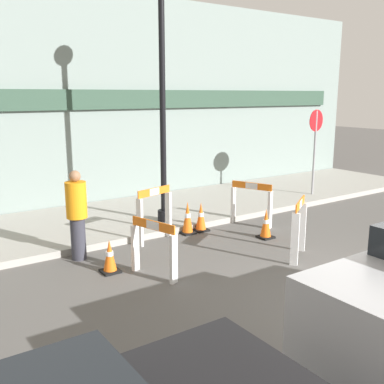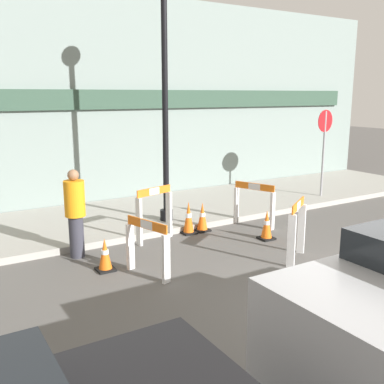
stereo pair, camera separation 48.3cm
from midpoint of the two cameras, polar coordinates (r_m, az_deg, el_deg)
The scene contains 14 objects.
ground_plane at distance 6.74m, azimuth 22.68°, elevation -14.49°, with size 60.00×60.00×0.00m, color #565451.
sidewalk_slab at distance 11.16m, azimuth -3.49°, elevation -2.59°, with size 18.00×3.27×0.14m.
storefront_facade at distance 12.32m, azimuth -7.46°, elevation 11.37°, with size 18.00×0.22×5.50m.
streetlamp_post at distance 9.84m, azimuth -2.05°, elevation 15.76°, with size 0.44×0.44×5.28m.
stop_sign at distance 13.00m, azimuth 17.48°, elevation 6.44°, with size 0.60×0.08×2.38m.
barricade_0 at distance 8.31m, azimuth 14.82°, elevation -4.50°, with size 0.79×0.58×1.09m.
barricade_1 at distance 10.21m, azimuth 9.23°, elevation -1.34°, with size 0.50×0.95×1.00m.
barricade_2 at distance 9.09m, azimuth -3.29°, elevation -2.58°, with size 0.87×0.35×1.11m.
barricade_3 at distance 7.37m, azimuth -3.82°, elevation -6.79°, with size 0.39×0.92×0.95m.
traffic_cone_0 at distance 7.74m, azimuth -9.23°, elevation -7.93°, with size 0.30×0.30×0.57m.
traffic_cone_1 at distance 9.80m, azimuth 2.74°, elevation -3.24°, with size 0.30×0.30×0.64m.
traffic_cone_2 at distance 9.41m, azimuth 10.92°, elevation -4.19°, with size 0.30×0.30×0.62m.
traffic_cone_3 at distance 9.60m, azimuth 1.00°, elevation -3.35°, with size 0.30×0.30×0.70m.
person_worker at distance 8.31m, azimuth -13.02°, elevation -2.40°, with size 0.46×0.46×1.63m.
Camera 2 is at (-4.82, -3.54, 2.93)m, focal length 42.00 mm.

